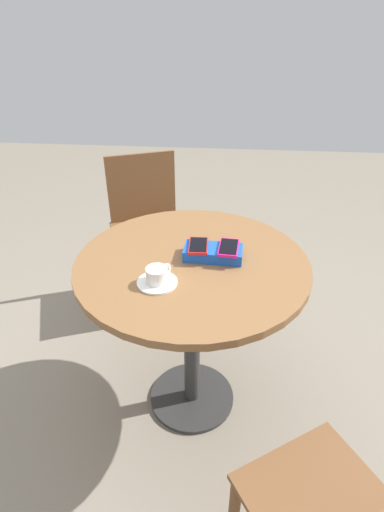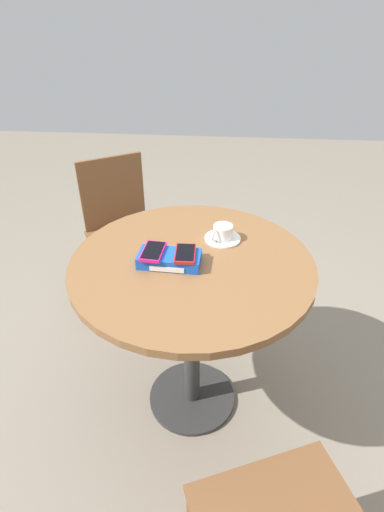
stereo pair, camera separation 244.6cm
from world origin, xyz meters
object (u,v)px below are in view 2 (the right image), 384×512
object	(u,v)px
phone_box	(169,259)
phone_red	(185,253)
saucer	(223,238)
phone_magenta	(153,251)
chair_far_side	(123,234)
round_table	(192,291)
coffee_cup	(223,232)

from	to	relation	value
phone_box	phone_red	world-z (taller)	phone_red
saucer	phone_magenta	bearing A→B (deg)	-142.98
saucer	chair_far_side	size ratio (longest dim) A/B	0.16
round_table	phone_box	xyz separation A→B (m)	(-0.08, -0.03, 0.16)
phone_magenta	coffee_cup	size ratio (longest dim) A/B	1.42
round_table	phone_magenta	distance (m)	0.23
round_table	phone_box	world-z (taller)	phone_box
coffee_cup	chair_far_side	bearing A→B (deg)	134.63
phone_box	chair_far_side	bearing A→B (deg)	116.70
phone_magenta	chair_far_side	size ratio (longest dim) A/B	0.15
phone_red	phone_magenta	bearing A→B (deg)	178.10
phone_magenta	saucer	xyz separation A→B (m)	(0.24, 0.18, -0.04)
phone_red	chair_far_side	size ratio (longest dim) A/B	0.14
round_table	phone_red	distance (m)	0.19
round_table	phone_magenta	bearing A→B (deg)	-169.39
phone_box	chair_far_side	world-z (taller)	chair_far_side
phone_red	saucer	bearing A→B (deg)	55.48
saucer	round_table	bearing A→B (deg)	-124.19
phone_box	saucer	size ratio (longest dim) A/B	1.60
phone_magenta	phone_red	world-z (taller)	same
phone_magenta	phone_red	size ratio (longest dim) A/B	1.08
phone_magenta	coffee_cup	world-z (taller)	coffee_cup
round_table	phone_box	size ratio (longest dim) A/B	3.94
coffee_cup	saucer	bearing A→B (deg)	51.82
phone_box	coffee_cup	xyz separation A→B (m)	(0.18, 0.18, 0.01)
phone_magenta	chair_far_side	bearing A→B (deg)	113.18
phone_box	chair_far_side	xyz separation A→B (m)	(-0.38, 0.75, -0.36)
round_table	coffee_cup	size ratio (longest dim) A/B	9.58
round_table	phone_magenta	world-z (taller)	phone_magenta
saucer	coffee_cup	bearing A→B (deg)	-128.18
phone_red	coffee_cup	world-z (taller)	coffee_cup
chair_far_side	coffee_cup	bearing A→B (deg)	-45.37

